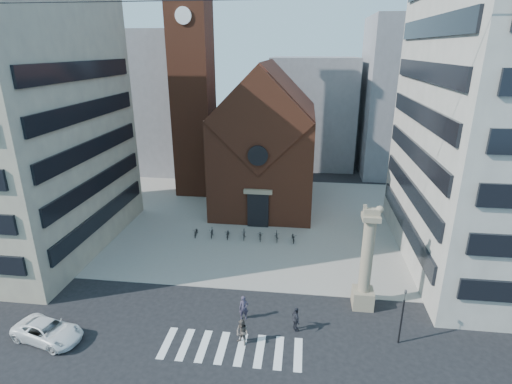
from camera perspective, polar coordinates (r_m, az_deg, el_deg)
ground at (r=31.73m, az=-3.53°, el=-17.78°), size 120.00×120.00×0.00m
piazza at (r=47.99m, az=0.59°, el=-3.89°), size 46.00×30.00×0.05m
zebra_crossing at (r=29.37m, az=-3.53°, el=-21.40°), size 10.20×3.20×0.01m
church at (r=51.21m, az=1.40°, el=7.02°), size 12.00×16.65×18.00m
campanile at (r=54.85m, az=-9.07°, el=15.84°), size 5.50×5.50×31.20m
bg_block_left at (r=69.80m, az=-14.23°, el=12.39°), size 16.00×14.00×22.00m
bg_block_mid at (r=70.42m, az=8.04°, el=11.21°), size 14.00×12.00×18.00m
bg_block_right at (r=69.19m, az=21.87°, el=12.38°), size 16.00×14.00×24.00m
lion_column at (r=32.29m, az=15.42°, el=-10.43°), size 1.63×1.60×8.68m
traffic_light at (r=30.01m, az=20.15°, el=-16.21°), size 0.13×0.16×4.30m
white_car at (r=32.96m, az=-27.60°, el=-17.22°), size 5.42×3.38×1.40m
pedestrian_0 at (r=31.24m, az=-1.76°, el=-16.20°), size 0.80×0.62×1.94m
pedestrian_1 at (r=29.06m, az=-1.99°, el=-19.41°), size 1.18×1.11×1.94m
pedestrian_2 at (r=30.29m, az=5.70°, el=-17.64°), size 0.89×1.23×1.94m
scooter_0 at (r=44.12m, az=-8.56°, el=-5.67°), size 0.82×1.80×0.91m
scooter_1 at (r=43.68m, az=-6.32°, el=-5.77°), size 0.68×1.73×1.01m
scooter_2 at (r=43.35m, az=-4.04°, el=-5.97°), size 0.82×1.80×0.91m
scooter_3 at (r=43.04m, az=-1.73°, el=-6.05°), size 0.68×1.73×1.01m
scooter_4 at (r=42.85m, az=0.62°, el=-6.24°), size 0.82×1.80×0.91m
scooter_5 at (r=42.69m, az=2.98°, el=-6.30°), size 0.68×1.73×1.01m
scooter_6 at (r=42.64m, az=5.36°, el=-6.47°), size 0.82×1.80×0.91m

